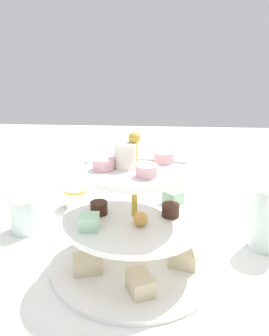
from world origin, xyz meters
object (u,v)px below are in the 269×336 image
Objects in this scene: water_glass_tall_right at (269,219)px; tiered_serving_stand at (134,228)px; water_glass_short_left at (24,214)px; butter_knife_right at (164,196)px; teacup_with_saucer at (76,198)px.

tiered_serving_stand is at bearing 16.59° from water_glass_tall_right.
tiered_serving_stand is at bearing 156.41° from water_glass_short_left.
tiered_serving_stand is 0.27m from water_glass_short_left.
butter_knife_right is (0.20, -0.23, -0.06)m from water_glass_tall_right.
tiered_serving_stand reaches higher than water_glass_tall_right.
teacup_with_saucer is at bearing 27.80° from butter_knife_right.
water_glass_short_left is 0.37m from butter_knife_right.
teacup_with_saucer is at bearing -54.65° from tiered_serving_stand.
water_glass_short_left is at bearing 55.99° from teacup_with_saucer.
tiered_serving_stand is 1.77× the size of butter_knife_right.
tiered_serving_stand is 0.27m from water_glass_tall_right.
butter_knife_right is at bearing -100.47° from tiered_serving_stand.
butter_knife_right is (-0.30, -0.20, -0.04)m from water_glass_short_left.
water_glass_short_left is 0.15m from teacup_with_saucer.
water_glass_tall_right is 0.50m from water_glass_short_left.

